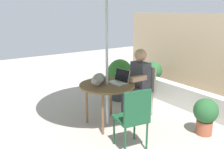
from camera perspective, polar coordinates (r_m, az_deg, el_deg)
ground_plane at (r=4.26m, az=-1.12°, el=-11.57°), size 14.00×14.00×0.00m
fence_back at (r=5.70m, az=20.33°, el=4.05°), size 4.59×0.08×1.84m
planter_wall_low at (r=5.22m, az=14.35°, el=-4.38°), size 4.13×0.20×0.43m
patio_table at (r=4.01m, az=-1.17°, el=-3.23°), size 0.91×0.91×0.72m
chair_occupied at (r=4.53m, az=7.38°, el=-2.81°), size 0.40×0.40×0.90m
chair_empty at (r=3.32m, az=5.10°, el=-9.41°), size 0.46×0.46×0.90m
person_seated at (r=4.38m, az=5.92°, el=-1.07°), size 0.48×0.48×1.24m
laptop at (r=4.07m, az=1.86°, el=-1.03°), size 0.33×0.29×0.21m
cat at (r=3.97m, az=-3.29°, el=-1.13°), size 0.45×0.53×0.17m
potted_plant_near_fence at (r=5.87m, az=9.64°, el=-0.33°), size 0.41×0.41×0.73m
potted_plant_by_chair at (r=5.25m, az=1.89°, el=-0.75°), size 0.57×0.57×0.89m
potted_plant_corner at (r=4.08m, az=21.08°, el=-8.66°), size 0.37×0.37×0.59m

